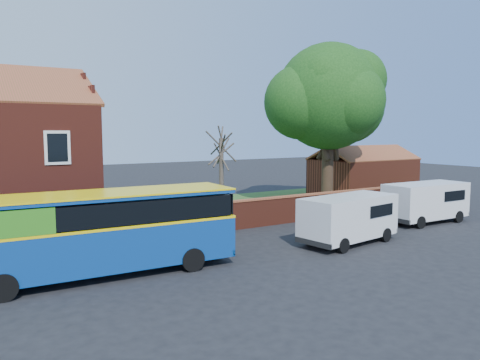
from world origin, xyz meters
TOP-DOWN VIEW (x-y plane):
  - ground at (0.00, 0.00)m, footprint 120.00×120.00m
  - grass_strip at (13.00, 13.00)m, footprint 26.00×12.00m
  - boundary_wall at (13.00, 7.00)m, footprint 22.00×0.38m
  - outbuilding at (22.00, 13.00)m, footprint 8.20×5.06m
  - bus at (-2.93, 2.72)m, footprint 10.24×2.96m
  - van_near at (8.87, 1.50)m, footprint 5.39×2.75m
  - van_far at (16.39, 2.81)m, footprint 5.30×2.30m
  - large_tree at (15.68, 10.55)m, footprint 9.35×7.40m
  - bare_tree at (7.03, 10.47)m, footprint 2.01×2.39m

SIDE VIEW (x-z plane):
  - ground at x=0.00m, z-range 0.00..0.00m
  - grass_strip at x=13.00m, z-range 0.00..0.04m
  - boundary_wall at x=13.00m, z-range 0.01..1.61m
  - van_near at x=8.87m, z-range 0.14..2.40m
  - van_far at x=16.39m, z-range 0.14..2.45m
  - outbuilding at x=22.00m, z-range -0.48..3.69m
  - bus at x=-2.93m, z-range 0.21..3.30m
  - bare_tree at x=7.03m, z-range 0.07..5.43m
  - large_tree at x=15.68m, z-range 1.76..13.17m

